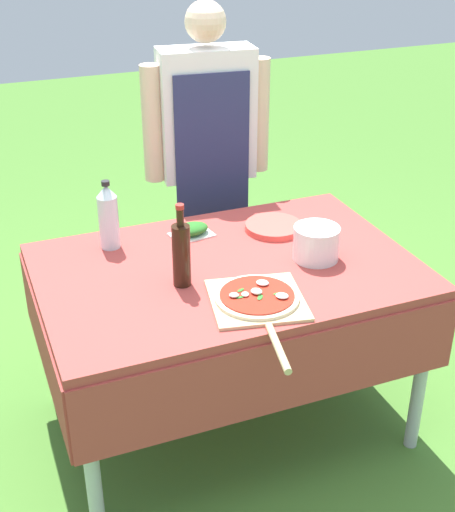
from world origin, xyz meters
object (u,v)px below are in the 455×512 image
water_bottle (108,216)px  plate_stack (274,227)px  herb_container (191,230)px  mixing_tub (316,243)px  prep_table (227,286)px  person_cook (207,146)px  pizza_on_peel (259,300)px  oil_bottle (181,253)px

water_bottle → plate_stack: size_ratio=1.15×
herb_container → plate_stack: 0.33m
mixing_tub → plate_stack: bearing=98.0°
mixing_tub → plate_stack: mixing_tub is taller
prep_table → herb_container: (-0.04, 0.28, 0.11)m
prep_table → person_cook: person_cook is taller
prep_table → herb_container: size_ratio=7.75×
person_cook → water_bottle: (-0.57, -0.46, -0.05)m
pizza_on_peel → oil_bottle: 0.31m
pizza_on_peel → plate_stack: bearing=71.5°
herb_container → oil_bottle: bearing=-114.0°
pizza_on_peel → herb_container: 0.57m
person_cook → pizza_on_peel: size_ratio=2.67×
person_cook → oil_bottle: bearing=70.3°
pizza_on_peel → oil_bottle: (-0.20, 0.22, 0.11)m
person_cook → plate_stack: person_cook is taller
oil_bottle → herb_container: size_ratio=1.70×
prep_table → mixing_tub: bearing=-11.7°
person_cook → herb_container: size_ratio=8.68×
oil_bottle → water_bottle: 0.41m
water_bottle → herb_container: size_ratio=1.52×
oil_bottle → plate_stack: size_ratio=1.29×
pizza_on_peel → person_cook: bearing=90.2°
person_cook → herb_container: 0.57m
person_cook → plate_stack: 0.59m
water_bottle → plate_stack: (0.65, -0.10, -0.12)m
oil_bottle → plate_stack: (0.48, 0.28, -0.11)m
prep_table → water_bottle: size_ratio=5.09×
person_cook → plate_stack: (0.08, -0.56, -0.17)m
prep_table → pizza_on_peel: 0.30m
herb_container → mixing_tub: bearing=-44.0°
prep_table → oil_bottle: size_ratio=4.55×
prep_table → water_bottle: bearing=139.3°
water_bottle → mixing_tub: size_ratio=1.58×
prep_table → plate_stack: plate_stack is taller
pizza_on_peel → plate_stack: pizza_on_peel is taller
person_cook → oil_bottle: person_cook is taller
water_bottle → herb_container: bearing=-4.2°
prep_table → oil_bottle: bearing=-161.4°
water_bottle → plate_stack: bearing=-8.5°
plate_stack → person_cook: bearing=97.6°
herb_container → plate_stack: size_ratio=0.76×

